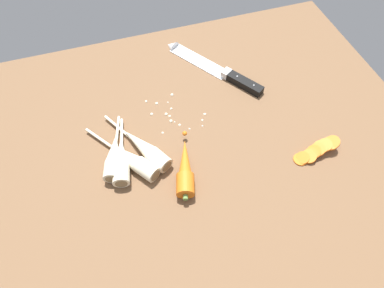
{
  "coord_description": "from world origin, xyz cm",
  "views": [
    {
      "loc": [
        -14.03,
        -46.08,
        69.76
      ],
      "look_at": [
        0.0,
        -2.0,
        1.5
      ],
      "focal_mm": 31.17,
      "sensor_mm": 36.0,
      "label": 1
    }
  ],
  "objects": [
    {
      "name": "chefs_knife",
      "position": [
        13.92,
        23.7,
        0.65
      ],
      "size": [
        21.99,
        30.79,
        4.18
      ],
      "color": "silver",
      "rests_on": "ground_plane"
    },
    {
      "name": "parsnip_front",
      "position": [
        -17.59,
        -1.65,
        1.98
      ],
      "size": [
        6.19,
        19.63,
        4.0
      ],
      "color": "beige",
      "rests_on": "ground_plane"
    },
    {
      "name": "parsnip_mid_right",
      "position": [
        -15.26,
        -2.0,
        1.98
      ],
      "size": [
        15.47,
        20.3,
        4.0
      ],
      "color": "beige",
      "rests_on": "ground_plane"
    },
    {
      "name": "ground_plane",
      "position": [
        0.0,
        0.0,
        -2.0
      ],
      "size": [
        120.0,
        90.0,
        4.0
      ],
      "primitive_type": "cube",
      "color": "brown"
    },
    {
      "name": "parsnip_back",
      "position": [
        -19.08,
        -0.07,
        1.98
      ],
      "size": [
        7.29,
        19.01,
        4.0
      ],
      "color": "beige",
      "rests_on": "ground_plane"
    },
    {
      "name": "whole_carrot",
      "position": [
        -3.77,
        -8.56,
        2.1
      ],
      "size": [
        8.08,
        18.08,
        4.2
      ],
      "color": "orange",
      "rests_on": "ground_plane"
    },
    {
      "name": "mince_crumbs",
      "position": [
        -2.11,
        10.26,
        0.37
      ],
      "size": [
        14.74,
        13.7,
        0.89
      ],
      "color": "silver",
      "rests_on": "ground_plane"
    },
    {
      "name": "parsnip_mid_left",
      "position": [
        -11.38,
        -0.06,
        1.98
      ],
      "size": [
        13.45,
        21.33,
        4.0
      ],
      "color": "beige",
      "rests_on": "ground_plane"
    },
    {
      "name": "carrot_slice_stack",
      "position": [
        28.52,
        -13.06,
        1.46
      ],
      "size": [
        12.14,
        4.75,
        4.16
      ],
      "color": "orange",
      "rests_on": "ground_plane"
    }
  ]
}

